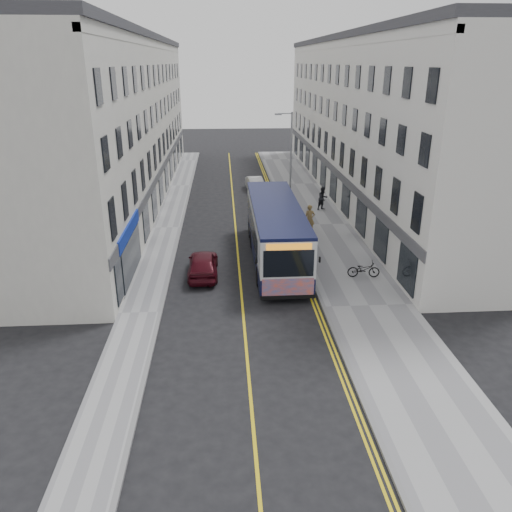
{
  "coord_description": "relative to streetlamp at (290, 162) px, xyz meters",
  "views": [
    {
      "loc": [
        -0.79,
        -22.92,
        11.39
      ],
      "look_at": [
        0.86,
        2.07,
        1.6
      ],
      "focal_mm": 35.0,
      "sensor_mm": 36.0,
      "label": 1
    }
  ],
  "objects": [
    {
      "name": "terrace_east",
      "position": [
        7.33,
        7.0,
        2.12
      ],
      "size": [
        6.0,
        46.0,
        13.0
      ],
      "primitive_type": "cube",
      "color": "silver",
      "rests_on": "ground"
    },
    {
      "name": "road_centre_line",
      "position": [
        -4.17,
        -2.0,
        -4.38
      ],
      "size": [
        0.12,
        64.0,
        0.01
      ],
      "primitive_type": "cube",
      "color": "yellow",
      "rests_on": "ground"
    },
    {
      "name": "road_dbl_yellow_inner",
      "position": [
        -0.62,
        -2.0,
        -4.38
      ],
      "size": [
        0.1,
        64.0,
        0.01
      ],
      "primitive_type": "cube",
      "color": "yellow",
      "rests_on": "ground"
    },
    {
      "name": "ground",
      "position": [
        -4.17,
        -14.0,
        -4.38
      ],
      "size": [
        140.0,
        140.0,
        0.0
      ],
      "primitive_type": "plane",
      "color": "black",
      "rests_on": "ground"
    },
    {
      "name": "kerb_east",
      "position": [
        -0.17,
        -2.0,
        -4.32
      ],
      "size": [
        0.18,
        64.0,
        0.13
      ],
      "primitive_type": "cube",
      "color": "slate",
      "rests_on": "ground"
    },
    {
      "name": "terrace_west",
      "position": [
        -13.17,
        7.0,
        2.12
      ],
      "size": [
        6.0,
        46.0,
        13.0
      ],
      "primitive_type": "cube",
      "color": "beige",
      "rests_on": "ground"
    },
    {
      "name": "road_dbl_yellow_outer",
      "position": [
        -0.42,
        -2.0,
        -4.38
      ],
      "size": [
        0.1,
        64.0,
        0.01
      ],
      "primitive_type": "cube",
      "color": "yellow",
      "rests_on": "ground"
    },
    {
      "name": "streetlamp",
      "position": [
        0.0,
        0.0,
        0.0
      ],
      "size": [
        1.32,
        0.18,
        8.0
      ],
      "color": "gray",
      "rests_on": "ground"
    },
    {
      "name": "pedestrian_far",
      "position": [
        3.02,
        1.84,
        -3.33
      ],
      "size": [
        1.14,
        1.07,
        1.87
      ],
      "primitive_type": "imported",
      "rotation": [
        0.0,
        0.0,
        0.52
      ],
      "color": "black",
      "rests_on": "pavement_east"
    },
    {
      "name": "car_white",
      "position": [
        -1.97,
        9.06,
        -3.76
      ],
      "size": [
        1.83,
        3.95,
        1.25
      ],
      "primitive_type": "imported",
      "rotation": [
        0.0,
        0.0,
        0.14
      ],
      "color": "silver",
      "rests_on": "ground"
    },
    {
      "name": "car_maroon",
      "position": [
        -6.24,
        -10.68,
        -3.67
      ],
      "size": [
        1.69,
        4.16,
        1.42
      ],
      "primitive_type": "imported",
      "rotation": [
        0.0,
        0.0,
        3.15
      ],
      "color": "#430B14",
      "rests_on": "ground"
    },
    {
      "name": "city_bus",
      "position": [
        -1.91,
        -8.65,
        -2.45
      ],
      "size": [
        2.83,
        12.15,
        3.53
      ],
      "color": "black",
      "rests_on": "ground"
    },
    {
      "name": "pedestrian_near",
      "position": [
        0.98,
        -3.88,
        -3.26
      ],
      "size": [
        0.8,
        0.59,
        2.0
      ],
      "primitive_type": "imported",
      "rotation": [
        0.0,
        0.0,
        -0.15
      ],
      "color": "olive",
      "rests_on": "pavement_east"
    },
    {
      "name": "bicycle",
      "position": [
        2.71,
        -11.79,
        -3.79
      ],
      "size": [
        1.84,
        0.78,
        0.94
      ],
      "primitive_type": "imported",
      "rotation": [
        0.0,
        0.0,
        1.48
      ],
      "color": "black",
      "rests_on": "pavement_east"
    },
    {
      "name": "kerb_west",
      "position": [
        -8.17,
        -2.0,
        -4.32
      ],
      "size": [
        0.18,
        64.0,
        0.13
      ],
      "primitive_type": "cube",
      "color": "slate",
      "rests_on": "ground"
    },
    {
      "name": "pavement_east",
      "position": [
        2.08,
        -2.0,
        -4.32
      ],
      "size": [
        4.5,
        64.0,
        0.12
      ],
      "primitive_type": "cube",
      "color": "#939396",
      "rests_on": "ground"
    },
    {
      "name": "pavement_west",
      "position": [
        -9.17,
        -2.0,
        -4.32
      ],
      "size": [
        2.0,
        64.0,
        0.12
      ],
      "primitive_type": "cube",
      "color": "#939396",
      "rests_on": "ground"
    }
  ]
}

